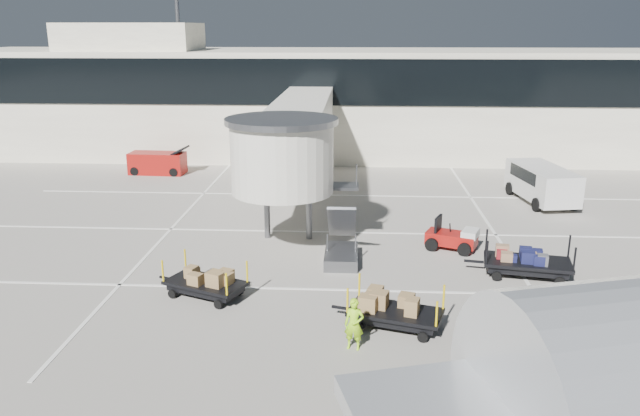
# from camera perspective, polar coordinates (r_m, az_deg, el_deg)

# --- Properties ---
(ground) EXTENTS (140.00, 140.00, 0.00)m
(ground) POSITION_cam_1_polar(r_m,az_deg,el_deg) (22.31, 5.28, -9.62)
(ground) COLOR #BBB4A7
(ground) RESTS_ON ground
(lane_markings) EXTENTS (40.00, 30.00, 0.02)m
(lane_markings) POSITION_cam_1_polar(r_m,az_deg,el_deg) (30.96, 3.51, -2.05)
(lane_markings) COLOR white
(lane_markings) RESTS_ON ground
(terminal) EXTENTS (64.00, 12.11, 15.20)m
(terminal) POSITION_cam_1_polar(r_m,az_deg,el_deg) (50.33, 3.91, 9.80)
(terminal) COLOR white
(terminal) RESTS_ON ground
(jet_bridge) EXTENTS (5.70, 20.40, 6.03)m
(jet_bridge) POSITION_cam_1_polar(r_m,az_deg,el_deg) (32.93, -2.17, 6.74)
(jet_bridge) COLOR silver
(jet_bridge) RESTS_ON ground
(baggage_tug) EXTENTS (2.49, 2.11, 1.48)m
(baggage_tug) POSITION_cam_1_polar(r_m,az_deg,el_deg) (28.79, 12.05, -2.71)
(baggage_tug) COLOR maroon
(baggage_tug) RESTS_ON ground
(suitcase_cart) EXTENTS (4.26, 2.27, 1.63)m
(suitcase_cart) POSITION_cam_1_polar(r_m,az_deg,el_deg) (26.49, 18.37, -4.74)
(suitcase_cart) COLOR black
(suitcase_cart) RESTS_ON ground
(box_cart_near) EXTENTS (3.84, 2.34, 1.48)m
(box_cart_near) POSITION_cam_1_polar(r_m,az_deg,el_deg) (21.19, 7.03, -9.44)
(box_cart_near) COLOR black
(box_cart_near) RESTS_ON ground
(box_cart_far) EXTENTS (3.66, 2.52, 1.43)m
(box_cart_far) POSITION_cam_1_polar(r_m,az_deg,el_deg) (23.68, -10.53, -6.76)
(box_cart_far) COLOR black
(box_cart_far) RESTS_ON ground
(ground_worker) EXTENTS (0.67, 0.49, 1.68)m
(ground_worker) POSITION_cam_1_polar(r_m,az_deg,el_deg) (19.68, 3.13, -10.55)
(ground_worker) COLOR #9AE117
(ground_worker) RESTS_ON ground
(minivan) EXTENTS (3.11, 5.69, 2.05)m
(minivan) POSITION_cam_1_polar(r_m,az_deg,el_deg) (37.93, 19.53, 2.36)
(minivan) COLOR silver
(minivan) RESTS_ON ground
(belt_loader) EXTENTS (4.06, 1.79, 1.92)m
(belt_loader) POSITION_cam_1_polar(r_m,az_deg,el_deg) (44.22, -14.60, 3.99)
(belt_loader) COLOR maroon
(belt_loader) RESTS_ON ground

